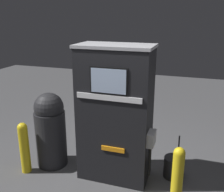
# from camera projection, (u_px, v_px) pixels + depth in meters

# --- Properties ---
(ground_plane) EXTENTS (14.00, 14.00, 0.00)m
(ground_plane) POSITION_uv_depth(u_px,v_px,m) (109.00, 185.00, 3.63)
(ground_plane) COLOR #4C4C4F
(gas_pump) EXTENTS (1.08, 0.55, 1.90)m
(gas_pump) POSITION_uv_depth(u_px,v_px,m) (115.00, 114.00, 3.58)
(gas_pump) COLOR black
(gas_pump) RESTS_ON ground_plane
(safety_bollard) EXTENTS (0.14, 0.14, 0.82)m
(safety_bollard) POSITION_uv_depth(u_px,v_px,m) (177.00, 177.00, 3.06)
(safety_bollard) COLOR yellow
(safety_bollard) RESTS_ON ground_plane
(trash_bin) EXTENTS (0.46, 0.46, 1.16)m
(trash_bin) POSITION_uv_depth(u_px,v_px,m) (50.00, 129.00, 3.97)
(trash_bin) COLOR #232326
(trash_bin) RESTS_ON ground_plane
(safety_bollard_far) EXTENTS (0.14, 0.14, 0.78)m
(safety_bollard_far) POSITION_uv_depth(u_px,v_px,m) (24.00, 146.00, 3.82)
(safety_bollard_far) COLOR yellow
(safety_bollard_far) RESTS_ON ground_plane
(squeegee_bucket) EXTENTS (0.29, 0.29, 0.68)m
(squeegee_bucket) POSITION_uv_depth(u_px,v_px,m) (174.00, 167.00, 3.77)
(squeegee_bucket) COLOR #262628
(squeegee_bucket) RESTS_ON ground_plane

